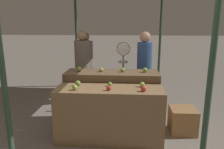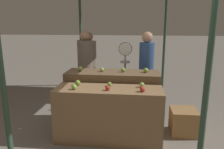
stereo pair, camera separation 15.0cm
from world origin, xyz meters
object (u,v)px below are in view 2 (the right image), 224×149
at_px(produce_scale, 125,62).
at_px(person_vendor_at_scale, 146,65).
at_px(person_customer_right, 89,60).
at_px(wooden_crate_side, 183,122).
at_px(person_customer_left, 85,62).

height_order(produce_scale, person_vendor_at_scale, person_vendor_at_scale).
bearing_deg(person_vendor_at_scale, person_customer_right, -24.63).
height_order(person_vendor_at_scale, wooden_crate_side, person_vendor_at_scale).
xyz_separation_m(person_vendor_at_scale, person_customer_left, (-1.39, 0.40, -0.01)).
height_order(person_customer_left, person_customer_right, person_customer_left).
bearing_deg(produce_scale, person_customer_right, 136.75).
bearing_deg(produce_scale, wooden_crate_side, -41.63).
relative_size(person_customer_right, wooden_crate_side, 3.76).
bearing_deg(person_customer_left, person_vendor_at_scale, -171.76).
relative_size(produce_scale, wooden_crate_side, 3.40).
xyz_separation_m(person_vendor_at_scale, wooden_crate_side, (0.61, -0.97, -0.77)).
relative_size(person_vendor_at_scale, wooden_crate_side, 3.89).
distance_m(produce_scale, wooden_crate_side, 1.64).
relative_size(produce_scale, person_customer_right, 0.91).
distance_m(person_customer_left, wooden_crate_side, 2.55).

